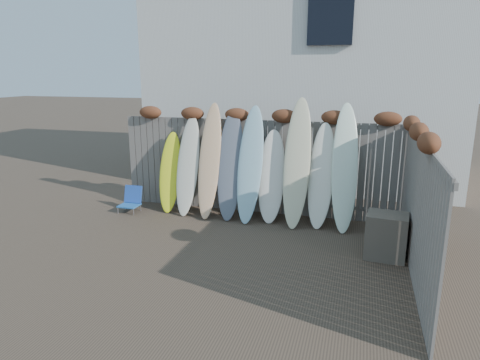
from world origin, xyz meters
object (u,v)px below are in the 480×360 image
(lattice_panel, at_px, (417,194))
(surfboard_0, at_px, (170,172))
(beach_chair, at_px, (131,200))
(wooden_crate, at_px, (386,236))

(lattice_panel, distance_m, surfboard_0, 4.99)
(beach_chair, xyz_separation_m, wooden_crate, (5.25, -1.01, 0.12))
(beach_chair, height_order, lattice_panel, lattice_panel)
(wooden_crate, height_order, lattice_panel, lattice_panel)
(lattice_panel, bearing_deg, surfboard_0, 163.44)
(beach_chair, distance_m, lattice_panel, 5.79)
(beach_chair, xyz_separation_m, lattice_panel, (5.72, -0.49, 0.72))
(lattice_panel, bearing_deg, beach_chair, 167.98)
(surfboard_0, bearing_deg, lattice_panel, -12.84)
(beach_chair, bearing_deg, surfboard_0, 22.13)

